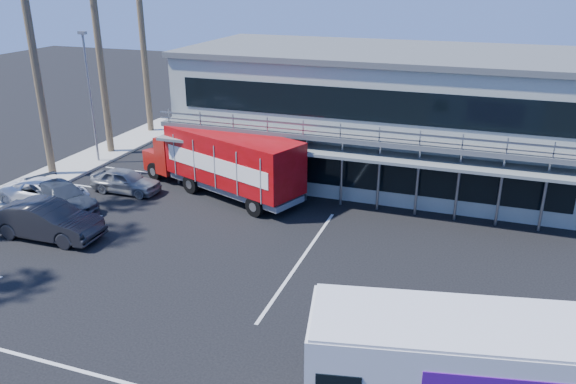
% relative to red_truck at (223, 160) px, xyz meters
% --- Properties ---
extents(ground, '(120.00, 120.00, 0.00)m').
position_rel_red_truck_xyz_m(ground, '(4.30, -8.76, -1.94)').
color(ground, black).
rests_on(ground, ground).
extents(building, '(22.40, 12.00, 7.30)m').
position_rel_red_truck_xyz_m(building, '(7.30, 6.18, 1.72)').
color(building, '#979D90').
rests_on(building, ground).
extents(curb_strip, '(3.00, 32.00, 0.16)m').
position_rel_red_truck_xyz_m(curb_strip, '(-10.70, -2.76, -1.86)').
color(curb_strip, '#A5A399').
rests_on(curb_strip, ground).
extents(light_pole_far, '(0.50, 0.25, 8.09)m').
position_rel_red_truck_xyz_m(light_pole_far, '(-9.90, 2.24, 2.57)').
color(light_pole_far, gray).
rests_on(light_pole_far, ground).
extents(red_truck, '(10.62, 6.02, 3.52)m').
position_rel_red_truck_xyz_m(red_truck, '(0.00, 0.00, 0.00)').
color(red_truck, maroon).
rests_on(red_truck, ground).
extents(white_van, '(7.75, 3.99, 3.61)m').
position_rel_red_truck_xyz_m(white_van, '(12.98, -13.76, -0.02)').
color(white_van, silver).
rests_on(white_van, ground).
extents(parked_car_b, '(5.14, 1.90, 1.68)m').
position_rel_red_truck_xyz_m(parked_car_b, '(-5.20, -7.56, -1.09)').
color(parked_car_b, black).
rests_on(parked_car_b, ground).
extents(parked_car_c, '(4.71, 2.18, 1.31)m').
position_rel_red_truck_xyz_m(parked_car_c, '(-8.20, -4.36, -1.28)').
color(parked_car_c, white).
rests_on(parked_car_c, ground).
extents(parked_car_d, '(5.09, 3.59, 1.37)m').
position_rel_red_truck_xyz_m(parked_car_d, '(-6.82, -4.67, -1.25)').
color(parked_car_d, '#303640').
rests_on(parked_car_d, ground).
extents(parked_car_e, '(3.91, 1.58, 1.33)m').
position_rel_red_truck_xyz_m(parked_car_e, '(-5.20, -1.56, -1.27)').
color(parked_car_e, slate).
rests_on(parked_car_e, ground).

